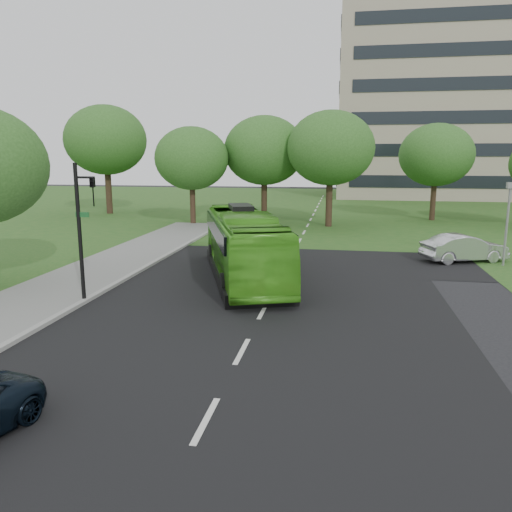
# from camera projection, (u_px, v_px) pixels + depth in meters

# --- Properties ---
(ground) EXTENTS (160.00, 160.00, 0.00)m
(ground) POSITION_uv_depth(u_px,v_px,m) (254.00, 329.00, 16.69)
(ground) COLOR black
(ground) RESTS_ON ground
(street_surfaces) EXTENTS (120.00, 120.00, 0.15)m
(street_surfaces) POSITION_uv_depth(u_px,v_px,m) (300.00, 231.00, 38.74)
(street_surfaces) COLOR black
(street_surfaces) RESTS_ON ground
(office_building) EXTENTS (40.10, 20.10, 25.00)m
(office_building) POSITION_uv_depth(u_px,v_px,m) (483.00, 107.00, 70.46)
(office_building) COLOR tan
(office_building) RESTS_ON ground
(tree_park_a) EXTENTS (6.12, 6.12, 8.14)m
(tree_park_a) POSITION_uv_depth(u_px,v_px,m) (192.00, 158.00, 41.32)
(tree_park_a) COLOR black
(tree_park_a) RESTS_ON ground
(tree_park_b) EXTENTS (6.99, 6.99, 9.17)m
(tree_park_b) POSITION_uv_depth(u_px,v_px,m) (264.00, 151.00, 43.07)
(tree_park_b) COLOR black
(tree_park_b) RESTS_ON ground
(tree_park_c) EXTENTS (7.03, 7.03, 9.34)m
(tree_park_c) POSITION_uv_depth(u_px,v_px,m) (331.00, 148.00, 40.03)
(tree_park_c) COLOR black
(tree_park_c) RESTS_ON ground
(tree_park_d) EXTENTS (6.49, 6.49, 8.59)m
(tree_park_d) POSITION_uv_depth(u_px,v_px,m) (436.00, 155.00, 44.14)
(tree_park_d) COLOR black
(tree_park_d) RESTS_ON ground
(tree_park_f) EXTENTS (8.00, 8.00, 10.68)m
(tree_park_f) POSITION_uv_depth(u_px,v_px,m) (106.00, 140.00, 49.17)
(tree_park_f) COLOR black
(tree_park_f) RESTS_ON ground
(bus) EXTENTS (6.20, 11.54, 3.15)m
(bus) POSITION_uv_depth(u_px,v_px,m) (244.00, 245.00, 23.55)
(bus) COLOR #4FB624
(bus) RESTS_ON ground
(sedan) EXTENTS (4.85, 3.10, 1.51)m
(sedan) POSITION_uv_depth(u_px,v_px,m) (464.00, 248.00, 27.32)
(sedan) COLOR silver
(sedan) RESTS_ON ground
(traffic_light) EXTENTS (0.87, 0.22, 5.45)m
(traffic_light) POSITION_uv_depth(u_px,v_px,m) (83.00, 222.00, 19.17)
(traffic_light) COLOR black
(traffic_light) RESTS_ON ground
(camera_pole) EXTENTS (0.41, 0.37, 4.38)m
(camera_pole) POSITION_uv_depth(u_px,v_px,m) (508.00, 212.00, 25.85)
(camera_pole) COLOR gray
(camera_pole) RESTS_ON ground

